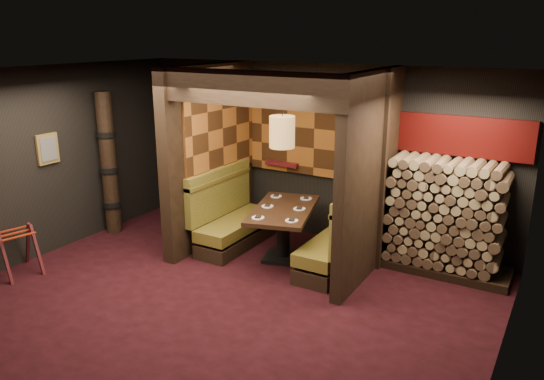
{
  "coord_description": "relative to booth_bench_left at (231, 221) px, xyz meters",
  "views": [
    {
      "loc": [
        3.66,
        -4.93,
        3.29
      ],
      "look_at": [
        0.0,
        1.3,
        1.15
      ],
      "focal_mm": 35.0,
      "sensor_mm": 36.0,
      "label": 1
    }
  ],
  "objects": [
    {
      "name": "bay_front_post",
      "position": [
        2.35,
        0.31,
        1.02
      ],
      "size": [
        0.08,
        0.08,
        2.85
      ],
      "primitive_type": "cube",
      "color": "black",
      "rests_on": "floor"
    },
    {
      "name": "partition_right",
      "position": [
        2.26,
        0.05,
        1.02
      ],
      "size": [
        0.15,
        2.1,
        2.85
      ],
      "primitive_type": "cube",
      "color": "black",
      "rests_on": "floor"
    },
    {
      "name": "luggage_rack",
      "position": [
        -2.01,
        -2.43,
        -0.03
      ],
      "size": [
        0.77,
        0.63,
        0.74
      ],
      "color": "#441014",
      "rests_on": "floor"
    },
    {
      "name": "booth_bench_left",
      "position": [
        0.0,
        0.0,
        0.0
      ],
      "size": [
        0.68,
        1.6,
        1.14
      ],
      "color": "black",
      "rests_on": "floor"
    },
    {
      "name": "tapa_side_panel",
      "position": [
        -0.27,
        0.17,
        1.45
      ],
      "size": [
        0.04,
        1.85,
        1.45
      ],
      "primitive_type": "cube",
      "color": "#9B581F",
      "rests_on": "partition_left"
    },
    {
      "name": "wall_left",
      "position": [
        -2.3,
        -1.65,
        1.02
      ],
      "size": [
        0.02,
        5.5,
        2.85
      ],
      "primitive_type": "cube",
      "color": "black",
      "rests_on": "ground"
    },
    {
      "name": "lacquer_shelf",
      "position": [
        0.36,
        1.0,
        0.78
      ],
      "size": [
        0.6,
        0.12,
        0.07
      ],
      "primitive_type": "cube",
      "color": "#581218",
      "rests_on": "wall_back"
    },
    {
      "name": "totem_column",
      "position": [
        -2.09,
        -0.55,
        0.79
      ],
      "size": [
        0.31,
        0.31,
        2.4
      ],
      "color": "black",
      "rests_on": "floor"
    },
    {
      "name": "booth_bench_right",
      "position": [
        1.89,
        0.0,
        0.0
      ],
      "size": [
        0.68,
        1.6,
        1.14
      ],
      "color": "black",
      "rests_on": "floor"
    },
    {
      "name": "header_beam",
      "position": [
        0.94,
        -0.95,
        2.23
      ],
      "size": [
        2.85,
        0.18,
        0.44
      ],
      "primitive_type": "cube",
      "color": "black",
      "rests_on": "partition_left"
    },
    {
      "name": "mosaic_header",
      "position": [
        3.25,
        1.03,
        1.52
      ],
      "size": [
        1.83,
        0.1,
        0.56
      ],
      "primitive_type": "cube",
      "color": "maroon",
      "rests_on": "wall_back"
    },
    {
      "name": "pendant_lamp",
      "position": [
        1.0,
        -0.13,
        1.56
      ],
      "size": [
        0.36,
        0.36,
        1.12
      ],
      "color": "olive",
      "rests_on": "ceiling"
    },
    {
      "name": "ceiling",
      "position": [
        0.96,
        -1.65,
        2.46
      ],
      "size": [
        6.5,
        5.5,
        0.02
      ],
      "primitive_type": "cube",
      "color": "black",
      "rests_on": "ground"
    },
    {
      "name": "floor",
      "position": [
        0.96,
        -1.65,
        -0.41
      ],
      "size": [
        6.5,
        5.5,
        0.02
      ],
      "primitive_type": "cube",
      "color": "black",
      "rests_on": "ground"
    },
    {
      "name": "wall_front",
      "position": [
        0.96,
        -4.41,
        1.02
      ],
      "size": [
        6.5,
        0.02,
        2.85
      ],
      "primitive_type": "cube",
      "color": "black",
      "rests_on": "ground"
    },
    {
      "name": "place_settings",
      "position": [
        1.0,
        -0.08,
        0.42
      ],
      "size": [
        0.94,
        1.32,
        0.03
      ],
      "color": "white",
      "rests_on": "dining_table"
    },
    {
      "name": "partition_left",
      "position": [
        -0.39,
        -0.0,
        1.02
      ],
      "size": [
        0.2,
        2.2,
        2.85
      ],
      "primitive_type": "cube",
      "color": "black",
      "rests_on": "floor"
    },
    {
      "name": "tapa_back_panel",
      "position": [
        0.94,
        1.06,
        1.42
      ],
      "size": [
        2.4,
        0.06,
        1.55
      ],
      "primitive_type": "cube",
      "color": "#9B581F",
      "rests_on": "wall_back"
    },
    {
      "name": "firewood_stack",
      "position": [
        3.25,
        0.7,
        0.42
      ],
      "size": [
        1.73,
        0.7,
        1.64
      ],
      "color": "black",
      "rests_on": "floor"
    },
    {
      "name": "framed_picture",
      "position": [
        -2.25,
        -1.55,
        1.22
      ],
      "size": [
        0.05,
        0.36,
        0.46
      ],
      "color": "olive",
      "rests_on": "wall_left"
    },
    {
      "name": "wall_right",
      "position": [
        4.22,
        -1.65,
        1.02
      ],
      "size": [
        0.02,
        5.5,
        2.85
      ],
      "primitive_type": "cube",
      "color": "black",
      "rests_on": "ground"
    },
    {
      "name": "dining_table",
      "position": [
        1.0,
        -0.08,
        0.17
      ],
      "size": [
        1.23,
        1.7,
        0.81
      ],
      "color": "black",
      "rests_on": "floor"
    },
    {
      "name": "wall_back",
      "position": [
        0.96,
        1.11,
        1.02
      ],
      "size": [
        6.5,
        0.02,
        2.85
      ],
      "primitive_type": "cube",
      "color": "black",
      "rests_on": "ground"
    }
  ]
}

